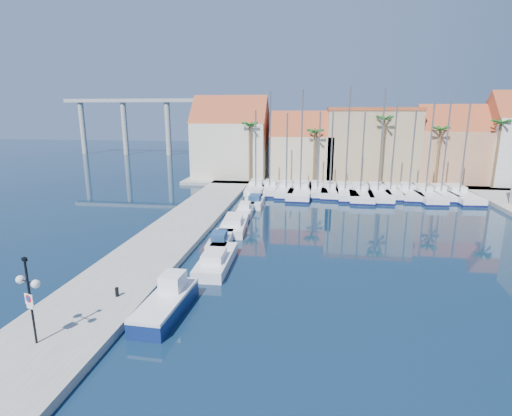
{
  "coord_description": "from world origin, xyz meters",
  "views": [
    {
      "loc": [
        3.77,
        -19.93,
        11.56
      ],
      "look_at": [
        -1.14,
        14.57,
        3.0
      ],
      "focal_mm": 28.0,
      "sensor_mm": 36.0,
      "label": 1
    }
  ],
  "objects": [
    {
      "name": "sailboat_7",
      "position": [
        10.35,
        35.32,
        0.55
      ],
      "size": [
        3.62,
        11.84,
        11.37
      ],
      "rotation": [
        0.0,
        0.0,
        -0.05
      ],
      "color": "white",
      "rests_on": "ground"
    },
    {
      "name": "building_2",
      "position": [
        13.0,
        48.0,
        6.26
      ],
      "size": [
        14.2,
        10.2,
        11.5
      ],
      "color": "tan",
      "rests_on": "shore_north"
    },
    {
      "name": "motorboat_west_1",
      "position": [
        -3.98,
        12.38,
        0.51
      ],
      "size": [
        1.96,
        5.37,
        1.4
      ],
      "rotation": [
        0.0,
        0.0,
        0.05
      ],
      "color": "white",
      "rests_on": "ground"
    },
    {
      "name": "viaduct",
      "position": [
        -39.07,
        82.0,
        10.25
      ],
      "size": [
        48.0,
        2.2,
        14.45
      ],
      "color": "#9E9E99",
      "rests_on": "ground"
    },
    {
      "name": "sailboat_11",
      "position": [
        18.8,
        35.46,
        0.57
      ],
      "size": [
        3.4,
        10.84,
        12.51
      ],
      "rotation": [
        0.0,
        0.0,
        0.05
      ],
      "color": "white",
      "rests_on": "ground"
    },
    {
      "name": "palm_1",
      "position": [
        4.0,
        42.0,
        8.14
      ],
      "size": [
        2.6,
        2.6,
        9.15
      ],
      "color": "brown",
      "rests_on": "shore_north"
    },
    {
      "name": "sailboat_9",
      "position": [
        14.46,
        36.34,
        0.62
      ],
      "size": [
        2.8,
        8.42,
        12.7
      ],
      "rotation": [
        0.0,
        0.0,
        0.07
      ],
      "color": "white",
      "rests_on": "ground"
    },
    {
      "name": "palm_2",
      "position": [
        14.0,
        42.0,
        10.02
      ],
      "size": [
        2.6,
        2.6,
        11.15
      ],
      "color": "brown",
      "rests_on": "shore_north"
    },
    {
      "name": "motorboat_west_4",
      "position": [
        -3.16,
        28.2,
        0.51
      ],
      "size": [
        2.06,
        6.1,
        1.4
      ],
      "rotation": [
        0.0,
        0.0,
        0.02
      ],
      "color": "white",
      "rests_on": "ground"
    },
    {
      "name": "building_0",
      "position": [
        -10.0,
        47.0,
        6.52
      ],
      "size": [
        12.3,
        9.0,
        13.5
      ],
      "color": "beige",
      "rests_on": "shore_north"
    },
    {
      "name": "palm_3",
      "position": [
        22.0,
        42.0,
        8.61
      ],
      "size": [
        2.6,
        2.6,
        9.65
      ],
      "color": "brown",
      "rests_on": "shore_north"
    },
    {
      "name": "motorboat_west_6",
      "position": [
        -3.41,
        38.31,
        0.51
      ],
      "size": [
        1.73,
        5.24,
        1.4
      ],
      "rotation": [
        0.0,
        0.0,
        0.01
      ],
      "color": "white",
      "rests_on": "ground"
    },
    {
      "name": "lamp_post",
      "position": [
        -9.3,
        -4.27,
        3.43
      ],
      "size": [
        1.46,
        0.75,
        4.46
      ],
      "rotation": [
        0.0,
        0.0,
        -0.32
      ],
      "color": "black",
      "rests_on": "quay_west"
    },
    {
      "name": "sailboat_6",
      "position": [
        8.29,
        35.62,
        0.61
      ],
      "size": [
        3.25,
        10.35,
        14.52
      ],
      "rotation": [
        0.0,
        0.0,
        0.05
      ],
      "color": "white",
      "rests_on": "ground"
    },
    {
      "name": "sailboat_4",
      "position": [
        4.57,
        36.49,
        0.58
      ],
      "size": [
        2.9,
        9.16,
        11.38
      ],
      "rotation": [
        0.0,
        0.0,
        0.06
      ],
      "color": "white",
      "rests_on": "ground"
    },
    {
      "name": "sailboat_10",
      "position": [
        17.0,
        36.53,
        0.58
      ],
      "size": [
        3.06,
        9.87,
        11.53
      ],
      "rotation": [
        0.0,
        0.0,
        -0.05
      ],
      "color": "white",
      "rests_on": "ground"
    },
    {
      "name": "motorboat_west_2",
      "position": [
        -3.78,
        17.68,
        0.51
      ],
      "size": [
        2.88,
        7.46,
        1.4
      ],
      "rotation": [
        0.0,
        0.0,
        0.08
      ],
      "color": "white",
      "rests_on": "ground"
    },
    {
      "name": "sailboat_2",
      "position": [
        0.22,
        35.81,
        0.58
      ],
      "size": [
        2.73,
        9.37,
        11.16
      ],
      "rotation": [
        0.0,
        0.0,
        -0.03
      ],
      "color": "white",
      "rests_on": "ground"
    },
    {
      "name": "fishing_boat",
      "position": [
        -4.38,
        0.38,
        0.68
      ],
      "size": [
        2.24,
        5.96,
        2.06
      ],
      "rotation": [
        0.0,
        0.0,
        -0.05
      ],
      "color": "navy",
      "rests_on": "ground"
    },
    {
      "name": "sailboat_12",
      "position": [
        21.04,
        36.34,
        0.62
      ],
      "size": [
        2.91,
        8.68,
        12.99
      ],
      "rotation": [
        0.0,
        0.0,
        0.08
      ],
      "color": "white",
      "rests_on": "ground"
    },
    {
      "name": "palm_0",
      "position": [
        -6.0,
        42.0,
        9.08
      ],
      "size": [
        2.6,
        2.6,
        10.15
      ],
      "color": "brown",
      "rests_on": "shore_north"
    },
    {
      "name": "motorboat_west_5",
      "position": [
        -3.58,
        32.87,
        0.51
      ],
      "size": [
        2.36,
        6.99,
        1.4
      ],
      "rotation": [
        0.0,
        0.0,
        -0.02
      ],
      "color": "white",
      "rests_on": "ground"
    },
    {
      "name": "shore_north",
      "position": [
        10.0,
        48.0,
        0.25
      ],
      "size": [
        54.0,
        16.0,
        0.5
      ],
      "primitive_type": "cube",
      "color": "gray",
      "rests_on": "ground"
    },
    {
      "name": "quay_west",
      "position": [
        -9.0,
        13.5,
        0.25
      ],
      "size": [
        6.0,
        77.0,
        0.5
      ],
      "primitive_type": "cube",
      "color": "gray",
      "rests_on": "ground"
    },
    {
      "name": "bollard",
      "position": [
        -7.79,
        1.03,
        0.78
      ],
      "size": [
        0.23,
        0.23,
        0.56
      ],
      "primitive_type": "cylinder",
      "color": "black",
      "rests_on": "quay_west"
    },
    {
      "name": "sailboat_1",
      "position": [
        -2.2,
        36.54,
        0.64
      ],
      "size": [
        2.47,
        8.76,
        14.11
      ],
      "rotation": [
        0.0,
        0.0,
        -0.02
      ],
      "color": "white",
      "rests_on": "ground"
    },
    {
      "name": "sailboat_3",
      "position": [
        2.24,
        35.32,
        0.58
      ],
      "size": [
        3.61,
        11.8,
        14.21
      ],
      "rotation": [
        0.0,
        0.0,
        -0.05
      ],
      "color": "white",
      "rests_on": "ground"
    },
    {
      "name": "motorboat_west_3",
      "position": [
        -3.69,
        23.89,
        0.51
      ],
      "size": [
        1.88,
        5.26,
        1.4
      ],
      "rotation": [
        0.0,
        0.0,
        0.04
      ],
      "color": "white",
      "rests_on": "ground"
    },
    {
      "name": "palm_4",
      "position": [
        30.0,
        42.0,
        9.55
      ],
      "size": [
        2.6,
        2.6,
        10.65
      ],
      "color": "brown",
      "rests_on": "shore_north"
    },
    {
      "name": "building_1",
      "position": [
        2.0,
        47.0,
        5.3
      ],
      "size": [
        10.3,
        8.0,
        11.0
      ],
      "color": "tan",
      "rests_on": "shore_north"
    },
    {
      "name": "ground",
      "position": [
        0.0,
        0.0,
        0.0
      ],
      "size": [
        260.0,
        260.0,
        0.0
      ],
      "primitive_type": "plane",
      "color": "black",
      "rests_on": "ground"
    },
    {
      "name": "sailboat_0",
      "position": [
        -4.24,
        36.47,
        0.58
      ],
      "size": [
        3.04,
        9.8,
        11.55
      ],
      "rotation": [
        0.0,
        0.0,
        0.05
      ],
      "color": "white",
      "rests_on": "ground"
    },
    {
      "name": "sailboat_8",
      "position": [
        12.75,
        35.79,
        0.58
      ],
      "size": [
        3.52,
        11.76,
        14.4
      ],
      "rotation": [
        0.0,
        0.0,
        -0.04
      ],
      "color": "white",
      "rests_on": "ground"
    },
    {
      "name": "motorboat_west_0",
      "position": [
        -3.24,
        7.77,
        0.51
      ],
      "size": [
        2.3,
        6.8,
        1.4
      ],
      "rotation": [
        0.0,
        0.0,
        0.02
      ],
      "color": "white",
      "rests_on": "ground"
    },
    {
      "name": "sailboat_5",
      "position": [
        6.3,
        35.99,
        0.58
      ],
      "size": [
        2.81,
        9.09,
        11.35
      ],
      "rotation": [
        0.0,
        0.0,
        -0.05
      ],
      "color": "white",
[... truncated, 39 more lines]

